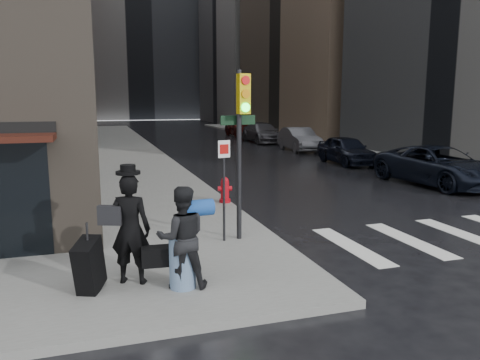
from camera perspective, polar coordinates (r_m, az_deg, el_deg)
The scene contains 14 objects.
ground at distance 9.11m, azimuth -2.96°, elevation -11.91°, with size 140.00×140.00×0.00m, color black.
sidewalk_left at distance 35.41m, azimuth -14.06°, elevation 4.16°, with size 4.00×50.00×0.15m, color slate.
sidewalk_right at distance 38.64m, azimuth 6.41°, elevation 4.84°, with size 3.00×50.00×0.15m, color slate.
bldg_right_far at distance 72.49m, azimuth 5.71°, elevation 16.97°, with size 22.00×20.00×25.00m, color slate.
bldg_distant at distance 87.50m, azimuth -12.62°, elevation 17.86°, with size 40.00×12.00×32.00m, color slate.
man_overcoat at distance 8.40m, azimuth -14.20°, elevation -6.47°, with size 1.43×0.97×2.16m.
man_jeans at distance 8.09m, azimuth -7.16°, elevation -6.95°, with size 1.27×0.75×1.79m.
traffic_light at distance 10.51m, azimuth -0.06°, elevation 5.86°, with size 0.96×0.51×3.87m.
fire_hydrant at distance 14.78m, azimuth -1.85°, elevation -1.36°, with size 0.46×0.36×0.81m.
parked_car_0 at distance 20.17m, azimuth 23.09°, elevation 1.60°, with size 2.55×5.53×1.54m, color black.
parked_car_1 at distance 25.36m, azimuth 12.84°, elevation 3.60°, with size 1.75×4.35×1.48m, color black.
parked_car_2 at distance 31.35m, azimuth 7.23°, elevation 4.95°, with size 1.63×4.67×1.54m, color #515257.
parked_car_3 at distance 37.39m, azimuth 2.75°, elevation 5.79°, with size 2.15×5.30×1.54m, color #404045.
parked_car_4 at distance 43.69m, azimuth -0.09°, elevation 6.38°, with size 1.83×4.54×1.55m, color #410F0D.
Camera 1 is at (-2.10, -8.20, 3.36)m, focal length 35.00 mm.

